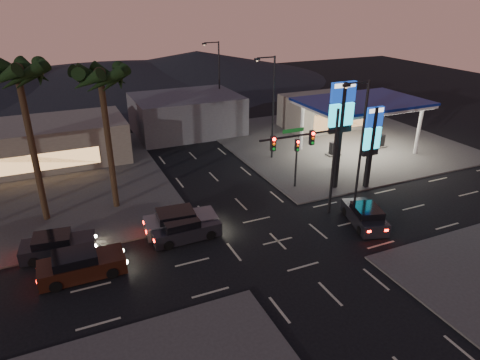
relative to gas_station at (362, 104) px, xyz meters
name	(u,v)px	position (x,y,z in m)	size (l,w,h in m)	color
ground	(278,241)	(-16.00, -12.00, -5.08)	(140.00, 140.00, 0.00)	black
corner_lot_ne	(334,140)	(0.00, 4.00, -5.02)	(24.00, 24.00, 0.12)	#47443F
corner_lot_nw	(19,190)	(-32.00, 4.00, -5.02)	(24.00, 24.00, 0.12)	#47443F
gas_station	(362,104)	(0.00, 0.00, 0.00)	(12.20, 8.20, 5.47)	silver
convenience_store	(325,111)	(2.00, 9.00, -3.08)	(10.00, 6.00, 4.00)	#726B5B
pylon_sign_tall	(341,115)	(-7.50, -6.50, 1.31)	(2.20, 0.35, 9.00)	black
pylon_sign_short	(372,135)	(-5.00, -7.50, -0.42)	(1.60, 0.35, 7.00)	black
traffic_signal_mast	(314,151)	(-12.24, -10.01, 0.15)	(6.10, 0.39, 8.00)	black
pedestal_signal	(297,155)	(-10.50, -5.02, -2.16)	(0.32, 0.39, 4.30)	black
streetlight_near	(359,142)	(-9.21, -11.00, 0.64)	(2.14, 0.25, 10.00)	black
streetlight_mid	(271,102)	(-9.21, 2.00, 0.64)	(2.14, 0.25, 10.00)	black
streetlight_far	(218,78)	(-9.21, 16.00, 0.64)	(2.14, 0.25, 10.00)	black
palm_a	(101,85)	(-25.00, -2.50, 4.35)	(4.41, 4.41, 10.86)	black
palm_b	(19,83)	(-30.00, -2.50, 4.89)	(4.41, 4.41, 11.46)	black
building_far_west	(39,144)	(-30.00, 10.00, -3.08)	(16.00, 8.00, 4.00)	#726B5B
building_far_mid	(187,114)	(-14.00, 14.00, -2.88)	(12.00, 9.00, 4.40)	#4C4C51
hill_right	(197,64)	(-1.00, 48.00, -2.58)	(50.00, 50.00, 5.00)	black
hill_center	(119,72)	(-16.00, 48.00, -3.08)	(60.00, 60.00, 4.00)	black
car_lane_a_front	(184,229)	(-21.57, -9.08, -4.37)	(4.79, 2.12, 1.54)	black
car_lane_a_mid	(81,265)	(-28.32, -10.65, -4.33)	(4.98, 2.15, 1.61)	black
car_lane_b_front	(180,222)	(-21.58, -8.07, -4.32)	(5.18, 2.47, 1.64)	slate
car_lane_b_mid	(57,246)	(-29.47, -7.78, -4.39)	(4.69, 2.36, 1.48)	black
suv_station	(365,216)	(-9.25, -12.54, -4.39)	(3.05, 4.79, 1.49)	black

